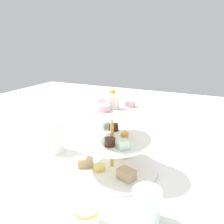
{
  "coord_description": "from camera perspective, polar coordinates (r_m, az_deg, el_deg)",
  "views": [
    {
      "loc": [
        0.6,
        0.28,
        0.39
      ],
      "look_at": [
        0.0,
        0.0,
        0.18
      ],
      "focal_mm": 38.65,
      "sensor_mm": 36.0,
      "label": 1
    }
  ],
  "objects": [
    {
      "name": "teacup_with_saucer",
      "position": [
        0.56,
        -5.99,
        -23.6
      ],
      "size": [
        0.09,
        0.09,
        0.05
      ],
      "color": "white",
      "rests_on": "ground_plane"
    },
    {
      "name": "ground_plane",
      "position": [
        0.77,
        0.0,
        -13.29
      ],
      "size": [
        2.4,
        2.4,
        0.0
      ],
      "primitive_type": "plane",
      "color": "white"
    },
    {
      "name": "tiered_serving_stand",
      "position": [
        0.73,
        -0.01,
        -7.85
      ],
      "size": [
        0.28,
        0.28,
        0.25
      ],
      "color": "white",
      "rests_on": "ground_plane"
    },
    {
      "name": "water_glass_tall_right",
      "position": [
        0.88,
        -13.37,
        -5.67
      ],
      "size": [
        0.07,
        0.07,
        0.11
      ],
      "primitive_type": "cylinder",
      "color": "silver",
      "rests_on": "ground_plane"
    },
    {
      "name": "butter_knife_right",
      "position": [
        0.69,
        -21.96,
        -18.58
      ],
      "size": [
        0.12,
        0.14,
        0.0
      ],
      "primitive_type": "cube",
      "rotation": [
        0.0,
        0.0,
        7.16
      ],
      "color": "silver",
      "rests_on": "ground_plane"
    },
    {
      "name": "water_glass_short_left",
      "position": [
        0.57,
        8.2,
        -21.12
      ],
      "size": [
        0.06,
        0.06,
        0.08
      ],
      "primitive_type": "cylinder",
      "color": "silver",
      "rests_on": "ground_plane"
    },
    {
      "name": "butter_knife_left",
      "position": [
        1.01,
        5.98,
        -5.54
      ],
      "size": [
        0.03,
        0.17,
        0.0
      ],
      "primitive_type": "cube",
      "rotation": [
        0.0,
        0.0,
        4.63
      ],
      "color": "silver",
      "rests_on": "ground_plane"
    }
  ]
}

